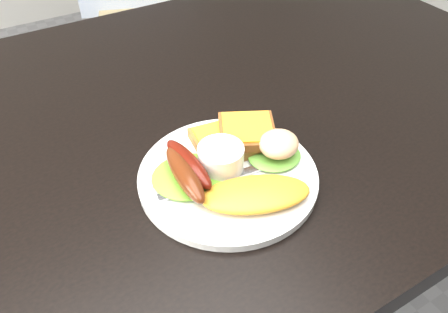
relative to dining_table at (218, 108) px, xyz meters
The scene contains 13 objects.
dining_table is the anchor object (origin of this frame).
dining_chair 0.93m from the dining_table, 73.63° to the left, with size 0.42×0.42×0.05m, color tan.
plate 0.19m from the dining_table, 116.13° to the right, with size 0.23×0.23×0.01m, color white.
lettuce_left 0.20m from the dining_table, 130.51° to the right, with size 0.10×0.09×0.01m, color #61A023.
lettuce_right 0.18m from the dining_table, 94.76° to the right, with size 0.07×0.06×0.01m, color #619A36.
omelette 0.24m from the dining_table, 109.17° to the right, with size 0.13×0.06×0.02m, color orange.
sausage_a 0.22m from the dining_table, 131.03° to the right, with size 0.03×0.11×0.03m, color #5C2111.
sausage_b 0.20m from the dining_table, 131.08° to the right, with size 0.03×0.10×0.03m, color #5D1204.
ramekin 0.19m from the dining_table, 118.86° to the right, with size 0.06×0.06×0.03m, color white.
toast_a 0.14m from the dining_table, 116.18° to the right, with size 0.08×0.08×0.01m, color #966335.
toast_b 0.14m from the dining_table, 102.49° to the right, with size 0.07×0.07×0.01m, color #955B2D.
potato_salad 0.18m from the dining_table, 93.38° to the right, with size 0.05×0.05×0.03m, color #F4E9B1.
fork 0.21m from the dining_table, 122.43° to the right, with size 0.14×0.01×0.00m, color #ADAFB7.
Camera 1 is at (-0.29, -0.51, 1.15)m, focal length 35.00 mm.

